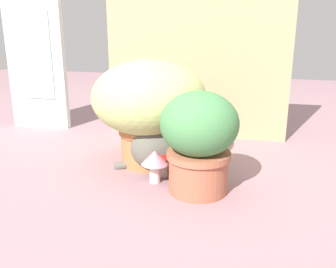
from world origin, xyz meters
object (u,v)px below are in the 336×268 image
(grass_planter, at_px, (149,104))
(cat, at_px, (165,144))
(mushroom_ornament_pink, at_px, (155,160))
(leafy_planter, at_px, (199,138))
(mushroom_ornament_red, at_px, (163,156))

(grass_planter, bearing_deg, cat, -38.69)
(mushroom_ornament_pink, bearing_deg, cat, 87.06)
(leafy_planter, xyz_separation_m, mushroom_ornament_red, (-0.17, 0.10, -0.12))
(leafy_planter, height_order, cat, leafy_planter)
(grass_planter, xyz_separation_m, mushroom_ornament_red, (0.10, -0.14, -0.19))
(leafy_planter, bearing_deg, grass_planter, 137.83)
(cat, height_order, mushroom_ornament_red, cat)
(cat, bearing_deg, mushroom_ornament_pink, -92.94)
(cat, relative_size, mushroom_ornament_pink, 2.88)
(grass_planter, bearing_deg, mushroom_ornament_pink, -67.83)
(grass_planter, relative_size, mushroom_ornament_pink, 3.74)
(leafy_planter, distance_m, cat, 0.26)
(mushroom_ornament_pink, distance_m, mushroom_ornament_red, 0.07)
(cat, distance_m, mushroom_ornament_pink, 0.13)
(grass_planter, distance_m, mushroom_ornament_pink, 0.29)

